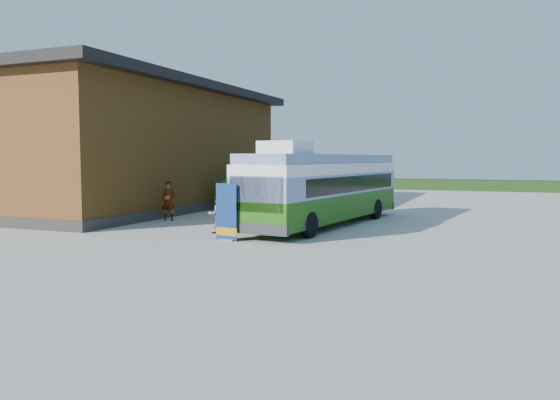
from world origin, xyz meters
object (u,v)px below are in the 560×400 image
at_px(picnic_table, 308,214).
at_px(person_a, 169,201).
at_px(slurry_tanker, 254,190).
at_px(banner, 226,217).
at_px(person_b, 217,214).
at_px(bus, 325,186).

height_order(picnic_table, person_a, person_a).
distance_m(picnic_table, slurry_tanker, 10.12).
relative_size(banner, person_b, 1.38).
distance_m(picnic_table, person_a, 7.51).
distance_m(bus, picnic_table, 2.03).
height_order(bus, person_b, bus).
bearing_deg(picnic_table, slurry_tanker, 113.79).
bearing_deg(bus, person_b, -120.89).
bearing_deg(person_a, slurry_tanker, 61.46).
height_order(banner, person_a, banner).
relative_size(banner, picnic_table, 1.18).
bearing_deg(bus, banner, -101.24).
bearing_deg(banner, person_b, 135.58).
bearing_deg(bus, picnic_table, -91.90).
bearing_deg(slurry_tanker, bus, -24.10).
xyz_separation_m(banner, person_a, (-5.75, 4.82, 0.09)).
xyz_separation_m(person_b, slurry_tanker, (-3.17, 10.54, 0.39)).
distance_m(person_a, person_b, 5.40).
xyz_separation_m(bus, slurry_tanker, (-6.52, 6.30, -0.63)).
relative_size(picnic_table, slurry_tanker, 0.35).
height_order(bus, person_a, bus).
xyz_separation_m(bus, person_b, (-3.35, -4.25, -1.02)).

